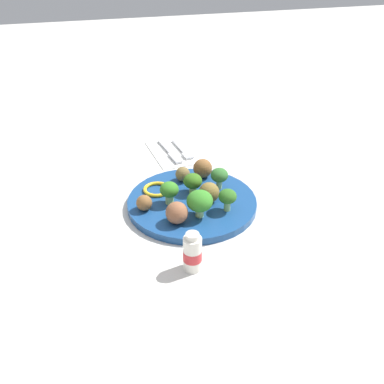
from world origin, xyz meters
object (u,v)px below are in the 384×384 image
at_px(napkin, 175,151).
at_px(broccoli_floret_mid_left, 228,197).
at_px(meatball_back_right, 209,193).
at_px(plate, 192,203).
at_px(broccoli_floret_back_right, 219,176).
at_px(broccoli_floret_front_left, 170,191).
at_px(meatball_near_rim, 184,174).
at_px(fork, 183,150).
at_px(meatball_back_left, 144,203).
at_px(broccoli_floret_front_right, 202,201).
at_px(knife, 170,152).
at_px(pepper_ring_front_left, 157,189).
at_px(meatball_center, 177,213).
at_px(meatball_far_rim, 203,168).
at_px(broccoli_floret_far_rim, 193,182).
at_px(yogurt_bottle, 192,253).

bearing_deg(napkin, broccoli_floret_mid_left, 7.13).
bearing_deg(napkin, meatball_back_right, 2.59).
bearing_deg(plate, broccoli_floret_back_right, 113.89).
relative_size(broccoli_floret_front_left, broccoli_floret_mid_left, 1.02).
relative_size(meatball_near_rim, napkin, 0.20).
relative_size(meatball_back_right, fork, 0.37).
distance_m(plate, meatball_back_left, 0.11).
height_order(broccoli_floret_front_left, broccoli_floret_front_right, broccoli_floret_front_right).
xyz_separation_m(plate, knife, (-0.25, 0.00, -0.00)).
bearing_deg(plate, broccoli_floret_front_left, -86.73).
xyz_separation_m(pepper_ring_front_left, knife, (-0.20, 0.07, -0.01)).
distance_m(meatball_center, meatball_far_rim, 0.19).
relative_size(broccoli_floret_front_left, fork, 0.41).
bearing_deg(broccoli_floret_back_right, broccoli_floret_far_rim, -88.90).
bearing_deg(broccoli_floret_mid_left, pepper_ring_front_left, -131.32).
height_order(broccoli_floret_front_left, broccoli_floret_mid_left, same).
height_order(meatball_far_rim, yogurt_bottle, yogurt_bottle).
xyz_separation_m(broccoli_floret_mid_left, fork, (-0.31, -0.02, -0.04)).
xyz_separation_m(broccoli_floret_far_rim, napkin, (-0.23, 0.01, -0.04)).
xyz_separation_m(meatball_center, yogurt_bottle, (0.12, 0.00, -0.00)).
relative_size(broccoli_floret_front_right, broccoli_floret_mid_left, 1.19).
bearing_deg(meatball_center, meatball_near_rim, 161.23).
distance_m(broccoli_floret_far_rim, meatball_back_left, 0.12).
bearing_deg(plate, broccoli_floret_far_rim, 162.55).
xyz_separation_m(napkin, knife, (0.01, -0.02, 0.00)).
height_order(pepper_ring_front_left, knife, pepper_ring_front_left).
distance_m(meatball_back_left, fork, 0.31).
distance_m(plate, broccoli_floret_back_right, 0.09).
distance_m(plate, broccoli_floret_far_rim, 0.05).
bearing_deg(napkin, broccoli_floret_far_rim, -2.89).
height_order(pepper_ring_front_left, fork, pepper_ring_front_left).
relative_size(meatball_far_rim, meatball_back_right, 1.00).
distance_m(broccoli_floret_far_rim, meatball_center, 0.12).
distance_m(broccoli_floret_front_right, meatball_near_rim, 0.15).
relative_size(pepper_ring_front_left, knife, 0.42).
xyz_separation_m(meatball_center, knife, (-0.33, 0.05, -0.03)).
xyz_separation_m(broccoli_floret_front_left, meatball_near_rim, (-0.09, 0.05, -0.01)).
relative_size(broccoli_floret_front_right, meatball_near_rim, 1.72).
relative_size(broccoli_floret_front_right, meatball_back_left, 1.74).
distance_m(broccoli_floret_back_right, meatball_center, 0.16).
bearing_deg(yogurt_bottle, broccoli_floret_back_right, 152.26).
xyz_separation_m(meatball_back_right, pepper_ring_front_left, (-0.07, -0.10, -0.02)).
distance_m(plate, meatball_near_rim, 0.09).
distance_m(broccoli_floret_back_right, knife, 0.24).
xyz_separation_m(broccoli_floret_front_right, knife, (-0.32, 0.00, -0.04)).
height_order(broccoli_floret_mid_left, meatball_near_rim, broccoli_floret_mid_left).
xyz_separation_m(meatball_back_left, fork, (-0.27, 0.15, -0.03)).
xyz_separation_m(meatball_back_left, yogurt_bottle, (0.19, 0.06, 0.00)).
relative_size(plate, meatball_center, 6.18).
xyz_separation_m(meatball_back_left, knife, (-0.27, 0.11, -0.03)).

